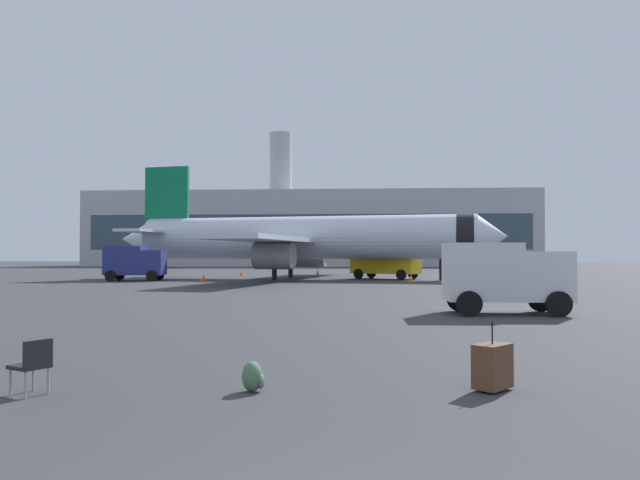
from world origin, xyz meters
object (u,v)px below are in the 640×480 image
(traveller_backpack, at_px, (253,377))
(rolling_suitcase, at_px, (492,366))
(safety_cone_near, at_px, (242,272))
(safety_cone_far, at_px, (318,273))
(safety_cone_outer, at_px, (203,277))
(airplane_at_gate, at_px, (302,238))
(service_truck, at_px, (134,262))
(safety_cone_mid, at_px, (411,278))
(gate_chair, at_px, (33,363))
(fuel_truck, at_px, (385,259))
(cargo_van, at_px, (504,274))

(traveller_backpack, bearing_deg, rolling_suitcase, 4.71)
(safety_cone_near, height_order, safety_cone_far, safety_cone_far)
(safety_cone_outer, bearing_deg, safety_cone_near, 87.05)
(airplane_at_gate, relative_size, service_truck, 7.21)
(safety_cone_far, bearing_deg, airplane_at_gate, -95.65)
(safety_cone_mid, xyz_separation_m, gate_chair, (-9.10, -39.68, 0.17))
(safety_cone_near, height_order, gate_chair, gate_chair)
(service_truck, xyz_separation_m, fuel_truck, (21.06, 5.26, 0.16))
(safety_cone_far, bearing_deg, safety_cone_near, 174.40)
(fuel_truck, bearing_deg, service_truck, -165.97)
(service_truck, relative_size, cargo_van, 1.12)
(service_truck, bearing_deg, cargo_van, -49.05)
(airplane_at_gate, distance_m, fuel_truck, 7.71)
(fuel_truck, bearing_deg, cargo_van, -84.85)
(fuel_truck, relative_size, gate_chair, 7.46)
(safety_cone_near, distance_m, safety_cone_outer, 13.42)
(cargo_van, bearing_deg, safety_cone_mid, 92.73)
(cargo_van, bearing_deg, gate_chair, -126.77)
(safety_cone_outer, bearing_deg, safety_cone_mid, -7.34)
(fuel_truck, relative_size, traveller_backpack, 13.36)
(fuel_truck, relative_size, safety_cone_mid, 9.66)
(safety_cone_mid, bearing_deg, safety_cone_outer, 172.66)
(cargo_van, relative_size, rolling_suitcase, 4.02)
(safety_cone_mid, distance_m, safety_cone_outer, 17.19)
(safety_cone_outer, distance_m, gate_chair, 42.63)
(rolling_suitcase, bearing_deg, airplane_at_gate, 99.07)
(fuel_truck, bearing_deg, safety_cone_far, 130.43)
(airplane_at_gate, height_order, rolling_suitcase, airplane_at_gate)
(airplane_at_gate, height_order, safety_cone_mid, airplane_at_gate)
(gate_chair, bearing_deg, service_truck, 108.26)
(rolling_suitcase, distance_m, gate_chair, 7.18)
(cargo_van, distance_m, gate_chair, 17.28)
(fuel_truck, xyz_separation_m, cargo_van, (2.97, -32.96, -0.32))
(service_truck, relative_size, safety_cone_mid, 7.44)
(safety_cone_mid, bearing_deg, cargo_van, -87.27)
(safety_cone_far, bearing_deg, fuel_truck, -49.57)
(safety_cone_outer, height_order, rolling_suitcase, rolling_suitcase)
(safety_cone_far, height_order, traveller_backpack, safety_cone_far)
(fuel_truck, bearing_deg, gate_chair, -98.94)
(cargo_van, height_order, gate_chair, cargo_van)
(cargo_van, distance_m, rolling_suitcase, 13.47)
(safety_cone_mid, height_order, traveller_backpack, safety_cone_mid)
(service_truck, height_order, safety_cone_near, service_truck)
(rolling_suitcase, bearing_deg, safety_cone_near, 104.80)
(fuel_truck, height_order, cargo_van, fuel_truck)
(safety_cone_near, relative_size, rolling_suitcase, 0.60)
(safety_cone_mid, bearing_deg, rolling_suitcase, -92.89)
(airplane_at_gate, height_order, safety_cone_outer, airplane_at_gate)
(safety_cone_outer, bearing_deg, safety_cone_far, 55.24)
(fuel_truck, distance_m, rolling_suitcase, 46.02)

